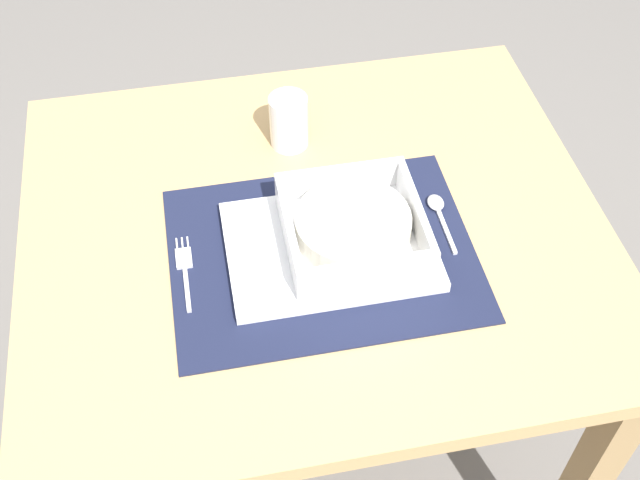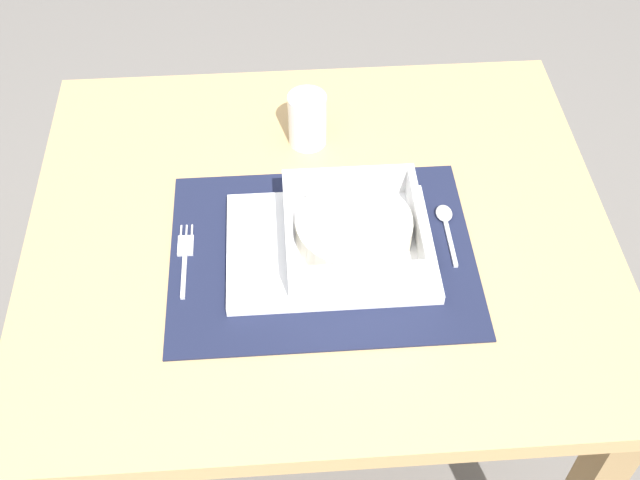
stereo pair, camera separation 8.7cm
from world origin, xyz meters
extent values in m
plane|color=slate|center=(0.00, 0.00, 0.00)|extent=(6.00, 6.00, 0.00)
cube|color=tan|center=(0.00, 0.00, 0.70)|extent=(0.84, 0.73, 0.03)
cube|color=#A48252|center=(-0.37, 0.32, 0.34)|extent=(0.05, 0.05, 0.68)
cube|color=#A48252|center=(0.37, 0.32, 0.34)|extent=(0.05, 0.05, 0.68)
cube|color=#191E38|center=(0.00, -0.06, 0.71)|extent=(0.42, 0.33, 0.00)
cube|color=white|center=(0.01, -0.06, 0.72)|extent=(0.29, 0.21, 0.02)
cube|color=white|center=(0.04, -0.06, 0.74)|extent=(0.19, 0.19, 0.01)
cube|color=white|center=(-0.04, -0.06, 0.77)|extent=(0.01, 0.19, 0.05)
cube|color=white|center=(0.13, -0.06, 0.77)|extent=(0.01, 0.19, 0.05)
cube|color=white|center=(0.04, -0.14, 0.77)|extent=(0.17, 0.01, 0.05)
cube|color=white|center=(0.04, 0.03, 0.77)|extent=(0.17, 0.01, 0.05)
cylinder|color=silver|center=(0.04, -0.06, 0.76)|extent=(0.16, 0.16, 0.03)
cube|color=silver|center=(-0.19, -0.09, 0.72)|extent=(0.01, 0.08, 0.00)
cube|color=silver|center=(-0.19, -0.03, 0.72)|extent=(0.02, 0.04, 0.00)
cylinder|color=silver|center=(-0.20, -0.01, 0.72)|extent=(0.00, 0.02, 0.00)
cylinder|color=silver|center=(-0.19, -0.01, 0.72)|extent=(0.00, 0.02, 0.00)
cylinder|color=silver|center=(-0.18, -0.01, 0.72)|extent=(0.00, 0.02, 0.00)
cube|color=silver|center=(0.18, -0.06, 0.72)|extent=(0.01, 0.09, 0.00)
ellipsoid|color=silver|center=(0.18, 0.00, 0.72)|extent=(0.02, 0.03, 0.01)
cube|color=black|center=(0.15, -0.08, 0.72)|extent=(0.01, 0.06, 0.01)
cube|color=silver|center=(0.15, -0.01, 0.72)|extent=(0.01, 0.07, 0.00)
cylinder|color=white|center=(-0.01, 0.18, 0.76)|extent=(0.06, 0.06, 0.09)
cylinder|color=maroon|center=(-0.01, 0.18, 0.74)|extent=(0.05, 0.05, 0.06)
camera|label=1|loc=(-0.14, -0.76, 1.55)|focal=44.29mm
camera|label=2|loc=(-0.05, -0.77, 1.55)|focal=44.29mm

